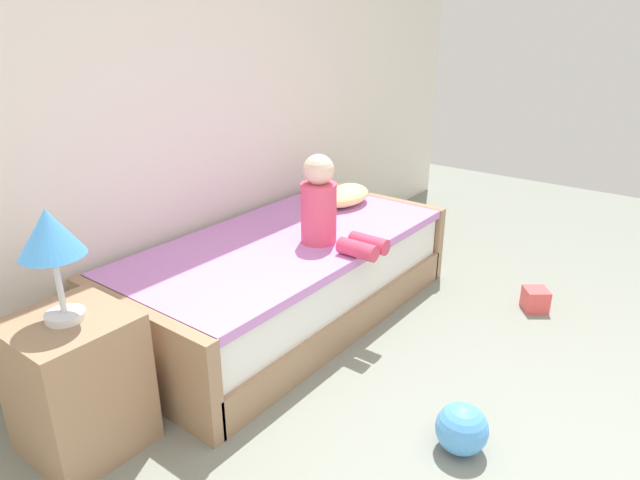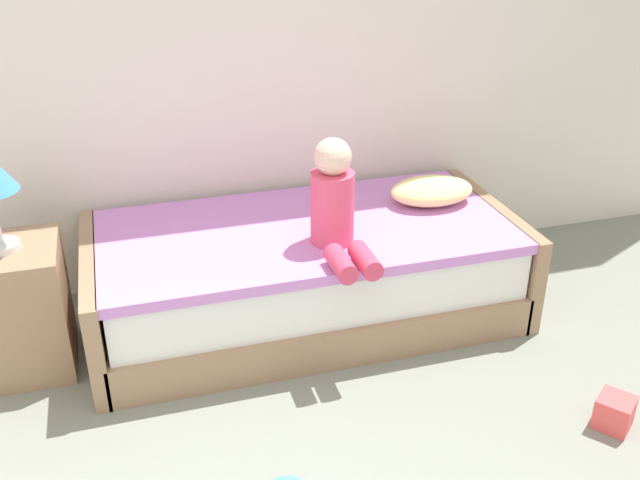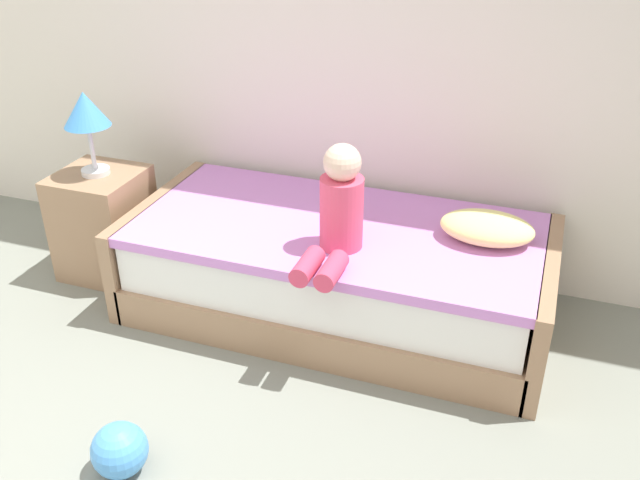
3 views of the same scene
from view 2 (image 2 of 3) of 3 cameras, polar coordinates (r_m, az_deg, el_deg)
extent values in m
cube|color=silver|center=(3.67, -14.92, 17.16)|extent=(7.20, 0.10, 2.90)
cube|color=#997556|center=(3.67, -1.11, -4.58)|extent=(2.00, 1.00, 0.20)
cube|color=white|center=(3.56, -1.15, -1.49)|extent=(1.94, 0.94, 0.25)
cube|color=#C67FD1|center=(3.49, -1.17, 0.68)|extent=(1.98, 0.98, 0.05)
cube|color=#997556|center=(3.51, -17.47, -4.75)|extent=(0.07, 1.00, 0.50)
cube|color=#997556|center=(3.96, 13.25, -0.41)|extent=(0.07, 1.00, 0.50)
cube|color=#997556|center=(3.48, -22.99, -5.07)|extent=(0.44, 0.44, 0.60)
cylinder|color=silver|center=(3.33, -23.95, -0.45)|extent=(0.15, 0.15, 0.03)
cylinder|color=#E04C6B|center=(3.27, 0.98, 2.59)|extent=(0.20, 0.20, 0.34)
sphere|color=beige|center=(3.18, 1.01, 6.64)|extent=(0.17, 0.17, 0.17)
cylinder|color=#D83F60|center=(3.06, 1.66, -1.89)|extent=(0.09, 0.22, 0.09)
cylinder|color=#D83F60|center=(3.09, 3.60, -1.61)|extent=(0.09, 0.22, 0.09)
ellipsoid|color=#F2E58C|center=(3.77, 8.86, 3.90)|extent=(0.44, 0.30, 0.13)
cube|color=#E54C4C|center=(3.23, 22.33, -12.54)|extent=(0.19, 0.19, 0.14)
camera|label=1|loc=(1.81, -68.03, -0.67)|focal=31.50mm
camera|label=3|loc=(1.76, 71.83, 11.59)|focal=38.98mm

